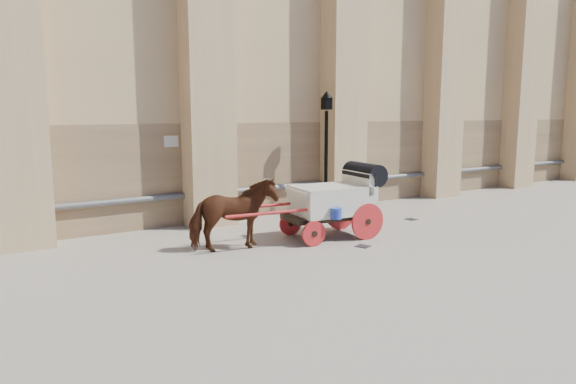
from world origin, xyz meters
TOP-DOWN VIEW (x-y plane):
  - ground at (0.00, 0.00)m, footprint 90.00×90.00m
  - horse at (-1.72, 0.62)m, footprint 2.18×1.24m
  - carriage at (1.27, 0.41)m, footprint 4.58×1.72m
  - street_lamp at (2.82, 2.99)m, footprint 0.37×0.37m
  - drain_grate_near at (1.16, -0.80)m, footprint 0.42×0.42m
  - drain_grate_far at (4.62, 0.91)m, footprint 0.33×0.33m

SIDE VIEW (x-z plane):
  - ground at x=0.00m, z-range 0.00..0.00m
  - drain_grate_near at x=1.16m, z-range 0.00..0.01m
  - drain_grate_far at x=4.62m, z-range 0.00..0.01m
  - horse at x=-1.72m, z-range 0.00..1.74m
  - carriage at x=1.27m, z-range 0.08..2.04m
  - street_lamp at x=2.82m, z-range 0.14..4.14m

